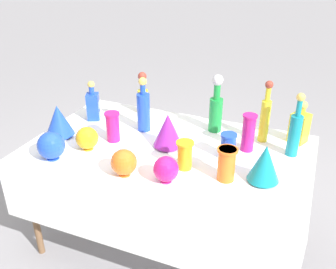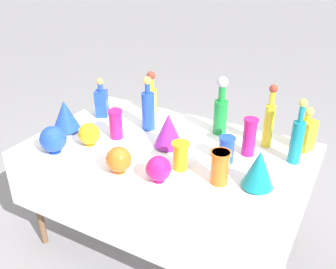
{
  "view_description": "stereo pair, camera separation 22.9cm",
  "coord_description": "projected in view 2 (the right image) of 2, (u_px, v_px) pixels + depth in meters",
  "views": [
    {
      "loc": [
        0.78,
        -1.89,
        1.92
      ],
      "look_at": [
        0.0,
        0.0,
        0.86
      ],
      "focal_mm": 40.0,
      "sensor_mm": 36.0,
      "label": 1
    },
    {
      "loc": [
        0.98,
        -1.79,
        1.92
      ],
      "look_at": [
        0.0,
        0.0,
        0.86
      ],
      "focal_mm": 40.0,
      "sensor_mm": 36.0,
      "label": 2
    }
  ],
  "objects": [
    {
      "name": "fluted_vase_1",
      "position": [
        65.0,
        115.0,
        2.52
      ],
      "size": [
        0.19,
        0.19,
        0.22
      ],
      "color": "blue",
      "rests_on": "display_table"
    },
    {
      "name": "fluted_vase_0",
      "position": [
        168.0,
        130.0,
        2.32
      ],
      "size": [
        0.18,
        0.18,
        0.22
      ],
      "color": "purple",
      "rests_on": "display_table"
    },
    {
      "name": "square_decanter_1",
      "position": [
        102.0,
        101.0,
        2.73
      ],
      "size": [
        0.11,
        0.11,
        0.29
      ],
      "color": "blue",
      "rests_on": "display_table"
    },
    {
      "name": "tall_bottle_2",
      "position": [
        151.0,
        95.0,
        2.78
      ],
      "size": [
        0.08,
        0.08,
        0.32
      ],
      "color": "yellow",
      "rests_on": "display_table"
    },
    {
      "name": "tall_bottle_0",
      "position": [
        269.0,
        121.0,
        2.29
      ],
      "size": [
        0.06,
        0.06,
        0.41
      ],
      "color": "yellow",
      "rests_on": "display_table"
    },
    {
      "name": "cardboard_box_behind_left",
      "position": [
        232.0,
        147.0,
        3.63
      ],
      "size": [
        0.44,
        0.33,
        0.36
      ],
      "color": "tan",
      "rests_on": "ground"
    },
    {
      "name": "slender_vase_4",
      "position": [
        227.0,
        148.0,
        2.17
      ],
      "size": [
        0.1,
        0.1,
        0.16
      ],
      "color": "blue",
      "rests_on": "display_table"
    },
    {
      "name": "round_bowl_0",
      "position": [
        119.0,
        160.0,
        2.07
      ],
      "size": [
        0.15,
        0.15,
        0.15
      ],
      "color": "orange",
      "rests_on": "display_table"
    },
    {
      "name": "slender_vase_0",
      "position": [
        180.0,
        155.0,
        2.09
      ],
      "size": [
        0.1,
        0.1,
        0.17
      ],
      "color": "orange",
      "rests_on": "display_table"
    },
    {
      "name": "slender_vase_1",
      "position": [
        220.0,
        166.0,
        1.97
      ],
      "size": [
        0.11,
        0.11,
        0.19
      ],
      "color": "orange",
      "rests_on": "display_table"
    },
    {
      "name": "slender_vase_2",
      "position": [
        116.0,
        123.0,
        2.43
      ],
      "size": [
        0.1,
        0.1,
        0.19
      ],
      "color": "#C61972",
      "rests_on": "display_table"
    },
    {
      "name": "ground_plane",
      "position": [
        168.0,
        240.0,
        2.69
      ],
      "size": [
        40.0,
        40.0,
        0.0
      ],
      "primitive_type": "plane",
      "color": "gray"
    },
    {
      "name": "slender_vase_3",
      "position": [
        249.0,
        136.0,
        2.22
      ],
      "size": [
        0.09,
        0.09,
        0.24
      ],
      "color": "#C61972",
      "rests_on": "display_table"
    },
    {
      "name": "fluted_vase_2",
      "position": [
        259.0,
        169.0,
        1.93
      ],
      "size": [
        0.17,
        0.17,
        0.22
      ],
      "color": "teal",
      "rests_on": "display_table"
    },
    {
      "name": "display_table",
      "position": [
        165.0,
        160.0,
        2.34
      ],
      "size": [
        1.74,
        1.08,
        0.76
      ],
      "color": "white",
      "rests_on": "ground"
    },
    {
      "name": "tall_bottle_3",
      "position": [
        297.0,
        138.0,
        2.13
      ],
      "size": [
        0.07,
        0.07,
        0.4
      ],
      "color": "teal",
      "rests_on": "display_table"
    },
    {
      "name": "tall_bottle_4",
      "position": [
        221.0,
        110.0,
        2.46
      ],
      "size": [
        0.09,
        0.09,
        0.4
      ],
      "color": "#198C38",
      "rests_on": "display_table"
    },
    {
      "name": "square_decanter_0",
      "position": [
        305.0,
        133.0,
        2.29
      ],
      "size": [
        0.13,
        0.13,
        0.28
      ],
      "color": "yellow",
      "rests_on": "display_table"
    },
    {
      "name": "round_bowl_1",
      "position": [
        53.0,
        139.0,
        2.26
      ],
      "size": [
        0.16,
        0.16,
        0.17
      ],
      "color": "blue",
      "rests_on": "display_table"
    },
    {
      "name": "tall_bottle_1",
      "position": [
        148.0,
        108.0,
        2.52
      ],
      "size": [
        0.09,
        0.09,
        0.38
      ],
      "color": "blue",
      "rests_on": "display_table"
    },
    {
      "name": "round_bowl_2",
      "position": [
        89.0,
        134.0,
        2.35
      ],
      "size": [
        0.14,
        0.14,
        0.15
      ],
      "color": "orange",
      "rests_on": "display_table"
    },
    {
      "name": "price_tag_left",
      "position": [
        94.0,
        172.0,
        2.07
      ],
      "size": [
        0.05,
        0.03,
        0.03
      ],
      "primitive_type": "cube",
      "rotation": [
        -0.21,
        0.0,
        -0.27
      ],
      "color": "white",
      "rests_on": "display_table"
    },
    {
      "name": "round_bowl_3",
      "position": [
        159.0,
        169.0,
        1.99
      ],
      "size": [
        0.14,
        0.14,
        0.15
      ],
      "color": "#C61972",
      "rests_on": "display_table"
    }
  ]
}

